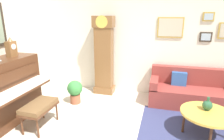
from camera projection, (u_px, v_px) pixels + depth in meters
wall_back at (139, 41)px, 4.81m from camera, size 5.30×0.13×2.80m
area_rug at (199, 131)px, 3.41m from camera, size 2.10×1.50×0.01m
piano at (4, 92)px, 3.56m from camera, size 0.87×1.44×1.25m
piano_bench at (39, 107)px, 3.43m from camera, size 0.42×0.70×0.48m
grandfather_clock at (104, 58)px, 4.87m from camera, size 0.52×0.34×2.03m
couch at (191, 92)px, 4.37m from camera, size 1.90×0.80×0.84m
coffee_table at (207, 114)px, 3.18m from camera, size 0.88×0.88×0.45m
mantel_clock at (11, 48)px, 3.64m from camera, size 0.13×0.18×0.38m
green_jug at (207, 105)px, 3.23m from camera, size 0.17×0.17×0.24m
potted_plant at (75, 90)px, 4.43m from camera, size 0.36×0.36×0.56m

